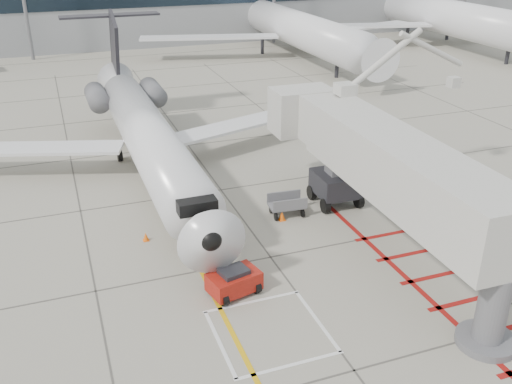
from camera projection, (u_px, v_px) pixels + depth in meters
name	position (u px, v px, depth m)	size (l,w,h in m)	color
ground_plane	(306.00, 306.00, 23.30)	(260.00, 260.00, 0.00)	#9E9B88
regional_jet	(154.00, 123.00, 31.89)	(24.73, 31.18, 8.17)	silver
jet_bridge	(400.00, 182.00, 25.16)	(9.06, 19.13, 7.65)	beige
pushback_tug	(234.00, 281.00, 23.86)	(2.12, 1.32, 1.24)	#A2190F
baggage_cart	(287.00, 205.00, 30.37)	(1.89, 1.20, 1.20)	slate
ground_power_unit	(441.00, 207.00, 29.21)	(2.60, 1.52, 2.06)	silver
cone_nose	(146.00, 237.00, 28.03)	(0.31, 0.31, 0.43)	#F45D0C
cone_side	(282.00, 216.00, 29.97)	(0.38, 0.38, 0.53)	#E4570C
bg_aircraft_c	(292.00, 4.00, 65.87)	(35.28, 39.20, 11.76)	silver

